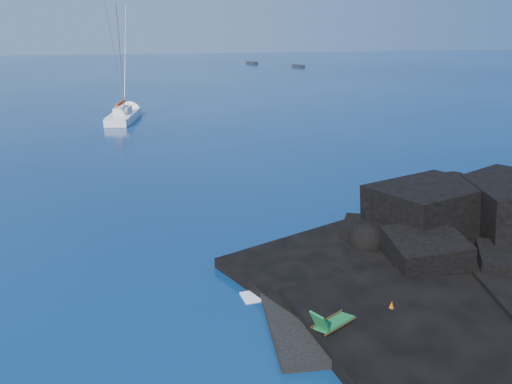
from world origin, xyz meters
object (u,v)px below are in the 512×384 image
marker_cone (391,308)px  distant_boat_a (252,64)px  sunbather (358,304)px  sailboat (124,120)px  distant_boat_b (298,67)px  deck_chair (334,317)px

marker_cone → distant_boat_a: bearing=78.7°
sunbather → sailboat: bearing=87.8°
distant_boat_b → marker_cone: bearing=-121.1°
deck_chair → sunbather: (1.44, 1.19, -0.42)m
sunbather → distant_boat_b: (37.09, 118.06, -0.52)m
sunbather → marker_cone: size_ratio=3.08×
distant_boat_b → sailboat: bearing=-136.3°
sailboat → deck_chair: sailboat is taller
distant_boat_a → distant_boat_b: (9.47, -14.95, 0.00)m
distant_boat_b → sunbather: bearing=-121.7°
sunbather → distant_boat_a: bearing=65.2°
distant_boat_a → distant_boat_b: size_ratio=1.06×
deck_chair → marker_cone: 2.50m
sailboat → distant_boat_b: sailboat is taller
distant_boat_a → distant_boat_b: bearing=-73.6°
sailboat → sunbather: sailboat is taller
sailboat → distant_boat_a: (36.28, 88.01, 0.00)m
deck_chair → marker_cone: (2.43, 0.49, -0.31)m
distant_boat_a → sunbather: bearing=-117.7°
deck_chair → marker_cone: bearing=-16.0°
sunbather → distant_boat_b: bearing=59.5°
deck_chair → sunbather: bearing=12.1°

